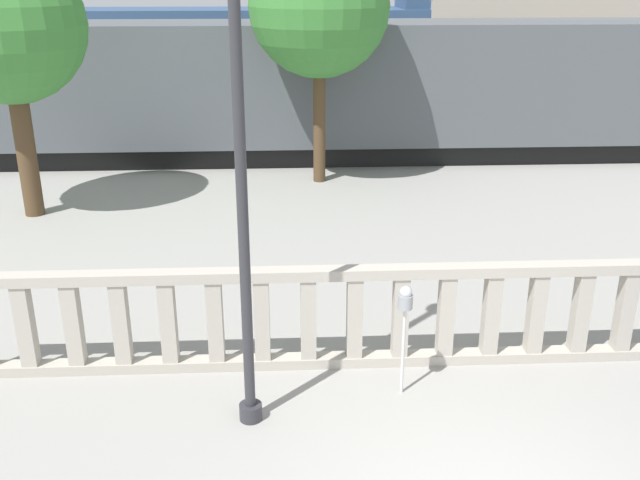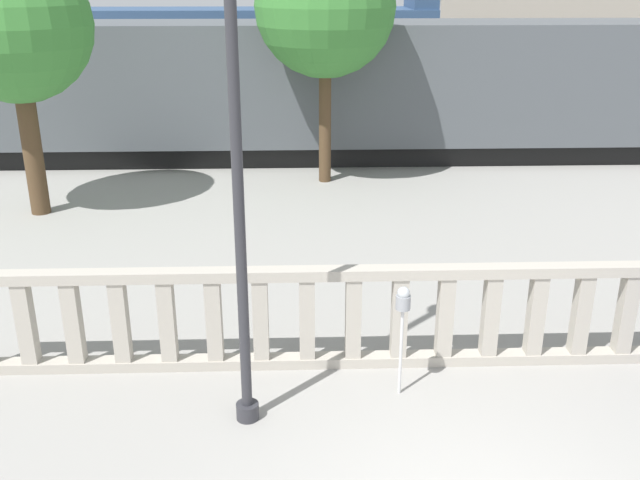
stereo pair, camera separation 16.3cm
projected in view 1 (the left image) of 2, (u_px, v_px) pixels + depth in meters
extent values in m
cube|color=#ADA599|center=(421.00, 358.00, 9.61)|extent=(12.12, 0.24, 0.14)
cube|color=#ADA599|center=(426.00, 271.00, 9.15)|extent=(12.12, 0.24, 0.14)
cube|color=#ADA599|center=(25.00, 325.00, 9.13)|extent=(0.20, 0.20, 1.13)
cube|color=#ADA599|center=(73.00, 324.00, 9.16)|extent=(0.20, 0.20, 1.13)
cube|color=#ADA599|center=(121.00, 323.00, 9.19)|extent=(0.20, 0.20, 1.13)
cube|color=#ADA599|center=(168.00, 322.00, 9.22)|extent=(0.20, 0.20, 1.13)
cube|color=#ADA599|center=(215.00, 321.00, 9.25)|extent=(0.20, 0.20, 1.13)
cube|color=#ADA599|center=(262.00, 319.00, 9.28)|extent=(0.20, 0.20, 1.13)
cube|color=#ADA599|center=(308.00, 318.00, 9.31)|extent=(0.20, 0.20, 1.13)
cube|color=#ADA599|center=(354.00, 317.00, 9.34)|extent=(0.20, 0.20, 1.13)
cube|color=#ADA599|center=(400.00, 316.00, 9.37)|extent=(0.20, 0.20, 1.13)
cube|color=#ADA599|center=(446.00, 315.00, 9.40)|extent=(0.20, 0.20, 1.13)
cube|color=#ADA599|center=(491.00, 314.00, 9.43)|extent=(0.20, 0.20, 1.13)
cube|color=#ADA599|center=(536.00, 313.00, 9.46)|extent=(0.20, 0.20, 1.13)
cube|color=#ADA599|center=(581.00, 312.00, 9.48)|extent=(0.20, 0.20, 1.13)
cube|color=#ADA599|center=(625.00, 311.00, 9.51)|extent=(0.20, 0.20, 1.13)
cylinder|color=#2D2D33|center=(251.00, 412.00, 8.39)|extent=(0.27, 0.27, 0.20)
cylinder|color=#2D2D33|center=(241.00, 172.00, 7.35)|extent=(0.12, 0.12, 5.63)
cylinder|color=silver|center=(403.00, 351.00, 8.74)|extent=(0.04, 0.04, 1.17)
cylinder|color=gray|center=(405.00, 302.00, 8.50)|extent=(0.18, 0.18, 0.17)
sphere|color=#B2B7BC|center=(406.00, 292.00, 8.46)|extent=(0.15, 0.15, 0.15)
cube|color=black|center=(459.00, 146.00, 20.15)|extent=(28.34, 2.14, 0.55)
cube|color=#4C5156|center=(463.00, 81.00, 19.49)|extent=(28.92, 2.67, 3.12)
cube|color=black|center=(222.00, 97.00, 27.84)|extent=(19.26, 2.44, 0.55)
cube|color=navy|center=(220.00, 50.00, 27.20)|extent=(19.65, 3.05, 3.04)
cube|color=navy|center=(439.00, 0.00, 26.96)|extent=(2.95, 2.74, 0.60)
cylinder|color=#4C3823|center=(26.00, 152.00, 14.95)|extent=(0.40, 0.40, 2.78)
sphere|color=#387A33|center=(7.00, 26.00, 14.04)|extent=(3.08, 3.08, 3.08)
cylinder|color=#4C3823|center=(319.00, 122.00, 17.35)|extent=(0.30, 0.30, 2.95)
sphere|color=#387A33|center=(319.00, 6.00, 16.38)|extent=(3.29, 3.29, 3.29)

